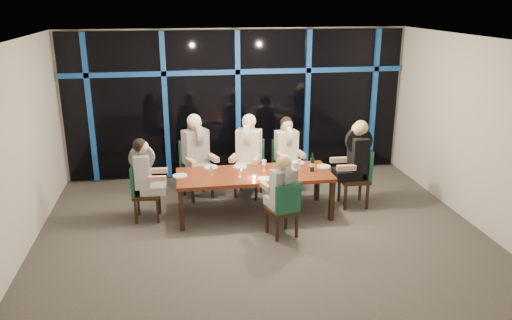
# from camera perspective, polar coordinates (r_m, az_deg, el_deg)

# --- Properties ---
(room) EXTENTS (7.04, 7.00, 3.02)m
(room) POSITION_cam_1_polar(r_m,az_deg,el_deg) (7.29, 0.76, 5.84)
(room) COLOR #504B46
(room) RESTS_ON ground
(window_wall) EXTENTS (6.86, 0.43, 2.94)m
(window_wall) POSITION_cam_1_polar(r_m,az_deg,el_deg) (10.23, -2.05, 6.70)
(window_wall) COLOR black
(window_wall) RESTS_ON ground
(dining_table) EXTENTS (2.60, 1.00, 0.75)m
(dining_table) POSITION_cam_1_polar(r_m,az_deg,el_deg) (8.42, -0.22, -1.96)
(dining_table) COLOR maroon
(dining_table) RESTS_ON ground
(chair_far_left) EXTENTS (0.65, 0.65, 1.08)m
(chair_far_left) POSITION_cam_1_polar(r_m,az_deg,el_deg) (9.33, -6.97, -0.60)
(chair_far_left) COLOR black
(chair_far_left) RESTS_ON ground
(chair_far_mid) EXTENTS (0.65, 0.65, 1.06)m
(chair_far_mid) POSITION_cam_1_polar(r_m,az_deg,el_deg) (9.35, -0.73, -0.47)
(chair_far_mid) COLOR black
(chair_far_mid) RESTS_ON ground
(chair_far_right) EXTENTS (0.52, 0.52, 0.99)m
(chair_far_right) POSITION_cam_1_polar(r_m,az_deg,el_deg) (9.59, 3.35, -0.27)
(chair_far_right) COLOR black
(chair_far_right) RESTS_ON ground
(chair_end_left) EXTENTS (0.47, 0.47, 0.96)m
(chair_end_left) POSITION_cam_1_polar(r_m,az_deg,el_deg) (8.50, -12.97, -3.29)
(chair_end_left) COLOR black
(chair_end_left) RESTS_ON ground
(chair_end_right) EXTENTS (0.51, 0.51, 1.07)m
(chair_end_right) POSITION_cam_1_polar(r_m,az_deg,el_deg) (9.03, 11.73, -1.54)
(chair_end_right) COLOR black
(chair_end_right) RESTS_ON ground
(chair_near_mid) EXTENTS (0.53, 0.53, 0.92)m
(chair_near_mid) POSITION_cam_1_polar(r_m,az_deg,el_deg) (7.69, 3.27, -5.37)
(chair_near_mid) COLOR black
(chair_near_mid) RESTS_ON ground
(diner_far_left) EXTENTS (0.67, 0.74, 1.05)m
(diner_far_left) POSITION_cam_1_polar(r_m,az_deg,el_deg) (9.13, -6.84, 1.77)
(diner_far_left) COLOR black
(diner_far_left) RESTS_ON ground
(diner_far_mid) EXTENTS (0.66, 0.73, 1.03)m
(diner_far_mid) POSITION_cam_1_polar(r_m,az_deg,el_deg) (9.14, -0.89, 1.84)
(diner_far_mid) COLOR silver
(diner_far_mid) RESTS_ON ground
(diner_far_right) EXTENTS (0.53, 0.65, 0.97)m
(diner_far_right) POSITION_cam_1_polar(r_m,az_deg,el_deg) (9.39, 3.57, 1.85)
(diner_far_right) COLOR silver
(diner_far_right) RESTS_ON ground
(diner_end_left) EXTENTS (0.61, 0.49, 0.94)m
(diner_end_left) POSITION_cam_1_polar(r_m,az_deg,el_deg) (8.36, -12.60, -0.84)
(diner_end_left) COLOR black
(diner_end_left) RESTS_ON ground
(diner_end_right) EXTENTS (0.67, 0.54, 1.04)m
(diner_end_right) POSITION_cam_1_polar(r_m,az_deg,el_deg) (8.87, 11.34, 0.99)
(diner_end_right) COLOR black
(diner_end_right) RESTS_ON ground
(diner_near_mid) EXTENTS (0.54, 0.62, 0.89)m
(diner_near_mid) POSITION_cam_1_polar(r_m,az_deg,el_deg) (7.62, 3.04, -2.64)
(diner_near_mid) COLOR black
(diner_near_mid) RESTS_ON ground
(plate_far_left) EXTENTS (0.24, 0.24, 0.01)m
(plate_far_left) POSITION_cam_1_polar(r_m,az_deg,el_deg) (8.72, -5.21, -0.80)
(plate_far_left) COLOR white
(plate_far_left) RESTS_ON dining_table
(plate_far_mid) EXTENTS (0.24, 0.24, 0.01)m
(plate_far_mid) POSITION_cam_1_polar(r_m,az_deg,el_deg) (8.70, -1.82, -0.78)
(plate_far_mid) COLOR white
(plate_far_mid) RESTS_ON dining_table
(plate_far_right) EXTENTS (0.24, 0.24, 0.01)m
(plate_far_right) POSITION_cam_1_polar(r_m,az_deg,el_deg) (8.95, 4.79, -0.29)
(plate_far_right) COLOR white
(plate_far_right) RESTS_ON dining_table
(plate_end_left) EXTENTS (0.24, 0.24, 0.01)m
(plate_end_left) POSITION_cam_1_polar(r_m,az_deg,el_deg) (8.37, -8.69, -1.77)
(plate_end_left) COLOR white
(plate_end_left) RESTS_ON dining_table
(plate_end_right) EXTENTS (0.24, 0.24, 0.01)m
(plate_end_right) POSITION_cam_1_polar(r_m,az_deg,el_deg) (8.79, 7.74, -0.74)
(plate_end_right) COLOR white
(plate_end_right) RESTS_ON dining_table
(plate_near_mid) EXTENTS (0.24, 0.24, 0.01)m
(plate_near_mid) POSITION_cam_1_polar(r_m,az_deg,el_deg) (8.12, 1.11, -2.17)
(plate_near_mid) COLOR white
(plate_near_mid) RESTS_ON dining_table
(wine_bottle) EXTENTS (0.07, 0.07, 0.33)m
(wine_bottle) POSITION_cam_1_polar(r_m,az_deg,el_deg) (8.51, 6.45, -0.49)
(wine_bottle) COLOR black
(wine_bottle) RESTS_ON dining_table
(water_pitcher) EXTENTS (0.13, 0.11, 0.20)m
(water_pitcher) POSITION_cam_1_polar(r_m,az_deg,el_deg) (8.36, 4.40, -0.94)
(water_pitcher) COLOR white
(water_pitcher) RESTS_ON dining_table
(tea_light) EXTENTS (0.06, 0.06, 0.03)m
(tea_light) POSITION_cam_1_polar(r_m,az_deg,el_deg) (8.19, -0.23, -1.93)
(tea_light) COLOR #F59A49
(tea_light) RESTS_ON dining_table
(wine_glass_a) EXTENTS (0.06, 0.06, 0.17)m
(wine_glass_a) POSITION_cam_1_polar(r_m,az_deg,el_deg) (8.18, -1.87, -1.19)
(wine_glass_a) COLOR silver
(wine_glass_a) RESTS_ON dining_table
(wine_glass_b) EXTENTS (0.08, 0.08, 0.19)m
(wine_glass_b) POSITION_cam_1_polar(r_m,az_deg,el_deg) (8.47, 0.93, -0.35)
(wine_glass_b) COLOR silver
(wine_glass_b) RESTS_ON dining_table
(wine_glass_c) EXTENTS (0.06, 0.06, 0.17)m
(wine_glass_c) POSITION_cam_1_polar(r_m,az_deg,el_deg) (8.41, 2.78, -0.66)
(wine_glass_c) COLOR silver
(wine_glass_c) RESTS_ON dining_table
(wine_glass_d) EXTENTS (0.06, 0.06, 0.16)m
(wine_glass_d) POSITION_cam_1_polar(r_m,az_deg,el_deg) (8.34, -5.11, -0.92)
(wine_glass_d) COLOR silver
(wine_glass_d) RESTS_ON dining_table
(wine_glass_e) EXTENTS (0.06, 0.06, 0.16)m
(wine_glass_e) POSITION_cam_1_polar(r_m,az_deg,el_deg) (8.66, 4.98, -0.20)
(wine_glass_e) COLOR silver
(wine_glass_e) RESTS_ON dining_table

